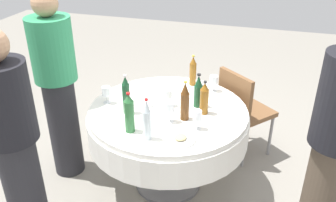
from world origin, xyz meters
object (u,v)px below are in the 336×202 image
plate_east (181,139)px  wine_glass_mid (197,117)px  bottle_clear_rear (147,121)px  plate_north (145,101)px  bottle_dark_green_near (126,95)px  wine_glass_far (168,94)px  dining_table (168,125)px  wine_glass_south (106,92)px  person_front (58,86)px  bottle_green_far (129,114)px  chair_mid (242,107)px  bottle_amber_mid (193,71)px  person_rear (336,142)px  person_right (13,140)px  plate_inner (155,84)px  bottle_brown_front (185,102)px  bottle_amber_south (204,99)px  wine_glass_inner (214,80)px  wine_glass_near (170,108)px

plate_east → wine_glass_mid: bearing=157.6°
bottle_clear_rear → plate_north: bearing=-158.2°
bottle_dark_green_near → wine_glass_far: bearing=125.4°
dining_table → bottle_dark_green_near: 0.44m
bottle_clear_rear → wine_glass_south: bottle_clear_rear is taller
dining_table → person_front: size_ratio=0.79×
plate_east → person_front: (-0.33, -1.12, 0.09)m
plate_east → plate_north: size_ratio=0.94×
bottle_green_far → chair_mid: 1.25m
person_front → bottle_amber_mid: bearing=-65.1°
chair_mid → person_front: bearing=-114.2°
dining_table → wine_glass_mid: wine_glass_mid is taller
person_rear → person_right: 2.02m
plate_east → person_rear: bearing=94.8°
bottle_green_far → person_rear: size_ratio=0.18×
bottle_dark_green_near → person_front: (-0.07, -0.63, -0.05)m
bottle_amber_mid → dining_table: bearing=-9.5°
bottle_clear_rear → plate_inner: 0.85m
dining_table → bottle_dark_green_near: (0.14, -0.29, 0.30)m
bottle_brown_front → dining_table: bearing=-124.4°
bottle_amber_south → wine_glass_mid: bearing=-0.1°
dining_table → wine_glass_mid: 0.43m
person_front → plate_north: bearing=-84.2°
bottle_brown_front → chair_mid: bearing=153.1°
plate_inner → plate_north: bearing=3.1°
dining_table → bottle_amber_mid: size_ratio=4.61×
dining_table → bottle_dark_green_near: size_ratio=4.06×
bottle_green_far → wine_glass_inner: size_ratio=2.16×
person_rear → plate_east: bearing=-70.0°
wine_glass_near → plate_east: size_ratio=0.78×
wine_glass_near → plate_inner: bearing=-151.8°
bottle_clear_rear → wine_glass_far: 0.49m
person_front → chair_mid: person_front is taller
bottle_amber_south → wine_glass_mid: 0.24m
bottle_green_far → plate_east: bottle_green_far is taller
bottle_clear_rear → plate_inner: (-0.81, -0.21, -0.13)m
wine_glass_mid → person_front: bearing=-97.2°
wine_glass_inner → bottle_amber_south: bearing=-0.2°
bottle_clear_rear → plate_inner: bearing=-165.2°
bottle_clear_rear → wine_glass_inner: (-0.85, 0.30, -0.04)m
bottle_clear_rear → bottle_amber_mid: bottle_clear_rear is taller
wine_glass_inner → plate_north: wine_glass_inner is taller
plate_inner → wine_glass_south: bearing=-32.5°
person_right → wine_glass_inner: bearing=-86.6°
wine_glass_far → plate_inner: (-0.33, -0.21, -0.09)m
bottle_green_far → person_right: bearing=-56.8°
bottle_amber_mid → bottle_brown_front: bearing=7.5°
wine_glass_near → person_right: (0.62, -0.87, -0.04)m
wine_glass_far → plate_inner: 0.40m
plate_inner → bottle_amber_mid: bearing=109.1°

